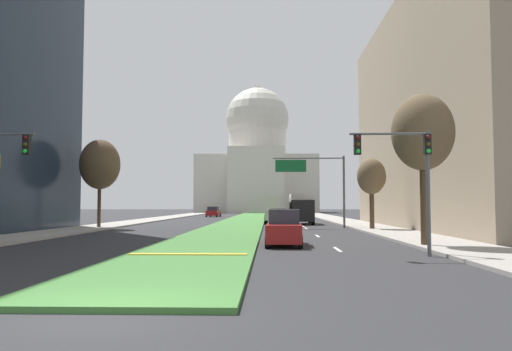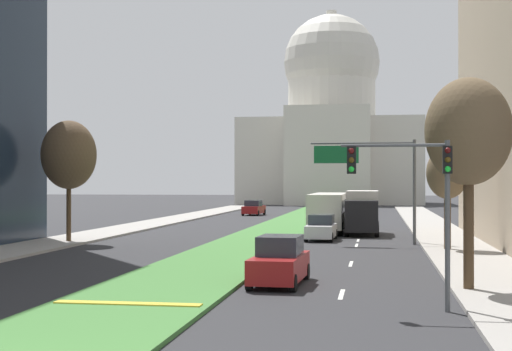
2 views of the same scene
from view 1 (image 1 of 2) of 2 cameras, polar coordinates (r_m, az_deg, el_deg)
The scene contains 19 objects.
ground_plane at distance 69.24m, azimuth -1.09°, elevation -5.07°, with size 261.64×261.64×0.00m, color #2B2B2D.
grass_median at distance 63.30m, azimuth -1.34°, elevation -5.17°, with size 5.20×107.04×0.14m, color #427A38.
median_curb_nose at distance 20.00m, azimuth -7.81°, elevation -8.95°, with size 4.68×0.50×0.04m, color gold.
lane_dashes_right at distance 56.84m, azimuth 4.83°, elevation -5.44°, with size 0.16×67.68×0.01m.
sidewalk_left at distance 59.33m, azimuth -13.60°, elevation -5.20°, with size 4.00×107.04×0.15m, color #9E9991.
sidewalk_right at distance 57.98m, azimuth 10.59°, elevation -5.28°, with size 4.00×107.04×0.15m, color #9E9991.
midrise_block_right at distance 47.58m, azimuth 25.68°, elevation 6.59°, with size 16.56×36.43×20.09m, color tan.
capitol_building at distance 128.48m, azimuth 0.14°, elevation 1.69°, with size 30.40×23.28×33.19m.
traffic_light_near_right at distance 21.37m, azimuth 17.00°, elevation 1.29°, with size 3.34×0.35×5.20m.
overhead_guide_sign at distance 45.22m, azimuth 6.98°, elevation -0.04°, with size 6.52×0.20×6.50m.
street_tree_right_near at distance 26.08m, azimuth 18.62°, elevation 4.62°, with size 3.06×3.06×7.63m.
street_tree_left_mid at distance 45.24m, azimuth -17.52°, elevation 1.20°, with size 3.47×3.47×7.76m.
street_tree_right_mid at distance 41.53m, azimuth 13.14°, elevation -0.20°, with size 2.33×2.33×5.86m.
sedan_lead_stopped at distance 25.80m, azimuth 3.27°, elevation -6.13°, with size 1.98×4.55×1.86m.
sedan_midblock at distance 47.49m, azimuth 2.54°, elevation -4.91°, with size 1.94×4.29×1.70m.
sedan_distant at distance 64.72m, azimuth 2.49°, elevation -4.48°, with size 2.09×4.70×1.70m.
sedan_far_horizon at distance 83.15m, azimuth -4.92°, elevation -4.21°, with size 2.21×4.42×1.70m.
box_truck_delivery at distance 53.38m, azimuth 5.23°, elevation -3.78°, with size 2.40×6.40×3.20m.
city_bus at distance 55.85m, azimuth 2.36°, elevation -3.67°, with size 2.62×11.00×2.95m.
Camera 1 is at (3.23, -9.67, 2.14)m, focal length 34.77 mm.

